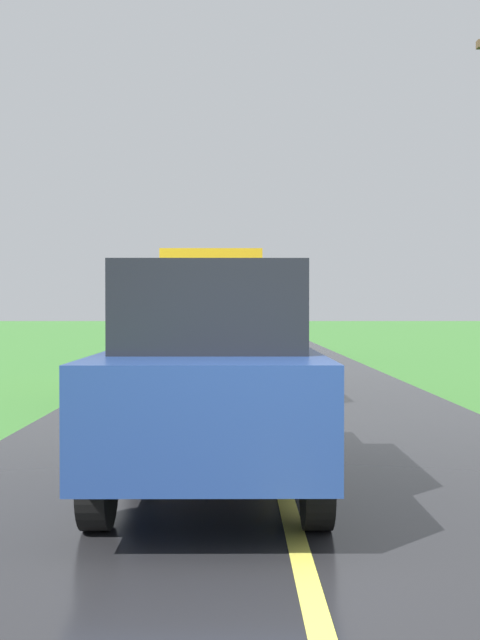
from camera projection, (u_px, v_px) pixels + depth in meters
banana_truck_near at (211, 317)px, 14.76m from camera, size 2.38×5.82×2.80m
banana_truck_far at (233, 314)px, 24.78m from camera, size 2.38×5.81×2.80m
following_car at (213, 374)px, 6.36m from camera, size 1.74×4.10×1.92m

